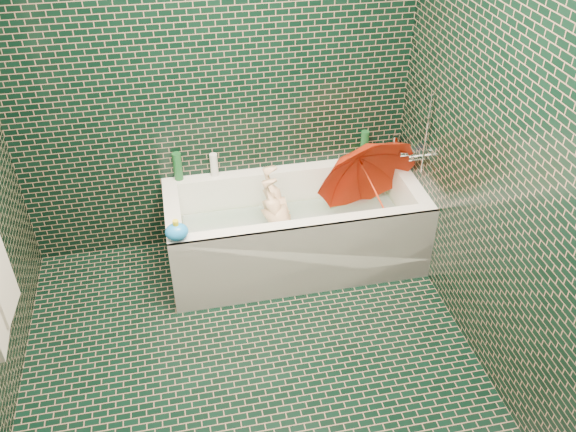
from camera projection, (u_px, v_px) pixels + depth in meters
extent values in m
plane|color=black|center=(256.00, 384.00, 3.42)|extent=(2.80, 2.80, 0.00)
plane|color=black|center=(213.00, 76.00, 3.80)|extent=(2.80, 0.00, 2.80)
plane|color=black|center=(516.00, 169.00, 2.91)|extent=(0.00, 2.80, 2.80)
cube|color=white|center=(295.00, 250.00, 4.27)|extent=(1.70, 0.75, 0.15)
cube|color=white|center=(285.00, 192.00, 4.36)|extent=(1.70, 0.10, 0.40)
cube|color=white|center=(306.00, 248.00, 3.85)|extent=(1.70, 0.10, 0.40)
cube|color=white|center=(407.00, 204.00, 4.24)|extent=(0.10, 0.55, 0.40)
cube|color=white|center=(175.00, 234.00, 3.97)|extent=(0.10, 0.55, 0.40)
cube|color=white|center=(307.00, 261.00, 3.86)|extent=(1.70, 0.02, 0.55)
cube|color=green|center=(295.00, 241.00, 4.22)|extent=(1.35, 0.47, 0.01)
cube|color=silver|center=(295.00, 224.00, 4.13)|extent=(1.48, 0.53, 0.00)
cylinder|color=silver|center=(418.00, 157.00, 4.02)|extent=(0.14, 0.05, 0.05)
cylinder|color=silver|center=(403.00, 153.00, 4.06)|extent=(0.05, 0.04, 0.04)
cylinder|color=silver|center=(427.00, 134.00, 3.81)|extent=(0.01, 0.01, 0.55)
imported|color=beige|center=(283.00, 228.00, 4.09)|extent=(0.93, 0.54, 0.39)
imported|color=red|center=(374.00, 189.00, 4.02)|extent=(0.97, 0.91, 1.07)
imported|color=white|center=(390.00, 159.00, 4.35)|extent=(0.11, 0.11, 0.24)
imported|color=#491C6C|center=(379.00, 158.00, 4.36)|extent=(0.10, 0.11, 0.21)
imported|color=#164D22|center=(387.00, 156.00, 4.38)|extent=(0.16, 0.16, 0.19)
cylinder|color=#164D22|center=(364.00, 147.00, 4.25)|extent=(0.06, 0.06, 0.24)
cylinder|color=silver|center=(395.00, 146.00, 4.32)|extent=(0.06, 0.06, 0.17)
cylinder|color=#164D22|center=(178.00, 166.00, 4.08)|extent=(0.06, 0.06, 0.20)
cylinder|color=white|center=(214.00, 165.00, 4.12)|extent=(0.06, 0.06, 0.17)
ellipsoid|color=yellow|center=(360.00, 156.00, 4.31)|extent=(0.11, 0.10, 0.07)
sphere|color=yellow|center=(366.00, 151.00, 4.28)|extent=(0.05, 0.05, 0.05)
cone|color=orange|center=(370.00, 151.00, 4.28)|extent=(0.02, 0.03, 0.02)
ellipsoid|color=#1A85F1|center=(177.00, 232.00, 3.56)|extent=(0.17, 0.16, 0.11)
cylinder|color=yellow|center=(176.00, 223.00, 3.53)|extent=(0.03, 0.03, 0.04)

